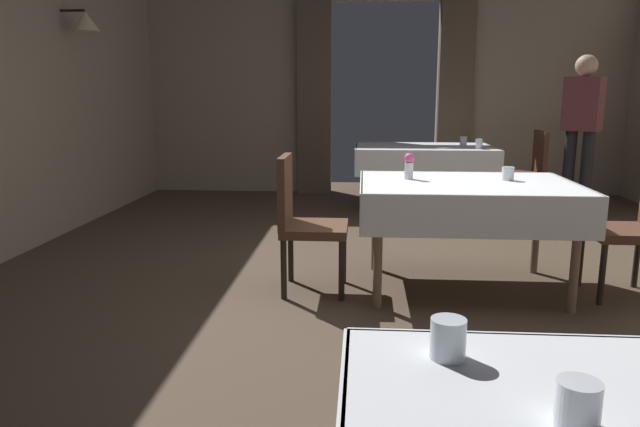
# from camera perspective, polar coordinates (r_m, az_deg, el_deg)

# --- Properties ---
(ground) EXTENTS (10.08, 10.08, 0.00)m
(ground) POSITION_cam_1_polar(r_m,az_deg,el_deg) (4.04, 7.81, -7.77)
(ground) COLOR #4C3D2D
(wall_back) EXTENTS (6.40, 0.27, 3.00)m
(wall_back) POSITION_cam_1_polar(r_m,az_deg,el_deg) (7.99, 6.25, 12.85)
(wall_back) COLOR gray
(wall_back) RESTS_ON ground
(dining_table_mid) EXTENTS (1.44, 1.06, 0.75)m
(dining_table_mid) POSITION_cam_1_polar(r_m,az_deg,el_deg) (4.08, 14.08, 1.79)
(dining_table_mid) COLOR #7A604C
(dining_table_mid) RESTS_ON ground
(dining_table_far) EXTENTS (1.55, 1.04, 0.75)m
(dining_table_far) POSITION_cam_1_polar(r_m,az_deg,el_deg) (6.75, 10.06, 5.74)
(dining_table_far) COLOR #7A604C
(dining_table_far) RESTS_ON ground
(chair_mid_right) EXTENTS (0.44, 0.44, 0.93)m
(chair_mid_right) POSITION_cam_1_polar(r_m,az_deg,el_deg) (4.37, 28.54, -0.63)
(chair_mid_right) COLOR black
(chair_mid_right) RESTS_ON ground
(chair_mid_left) EXTENTS (0.45, 0.44, 0.93)m
(chair_mid_left) POSITION_cam_1_polar(r_m,az_deg,el_deg) (3.95, -1.70, -0.35)
(chair_mid_left) COLOR black
(chair_mid_left) RESTS_ON ground
(chair_far_right) EXTENTS (0.44, 0.44, 0.93)m
(chair_far_right) POSITION_cam_1_polar(r_m,az_deg,el_deg) (6.95, 19.61, 4.19)
(chair_far_right) COLOR black
(chair_far_right) RESTS_ON ground
(glass_near_b) EXTENTS (0.08, 0.08, 0.09)m
(glass_near_b) POSITION_cam_1_polar(r_m,az_deg,el_deg) (1.37, 12.35, -11.79)
(glass_near_b) COLOR silver
(glass_near_b) RESTS_ON dining_table_near
(glass_near_c) EXTENTS (0.08, 0.08, 0.09)m
(glass_near_c) POSITION_cam_1_polar(r_m,az_deg,el_deg) (1.19, 23.79, -16.64)
(glass_near_c) COLOR silver
(glass_near_c) RESTS_ON dining_table_near
(flower_vase_mid) EXTENTS (0.07, 0.07, 0.18)m
(flower_vase_mid) POSITION_cam_1_polar(r_m,az_deg,el_deg) (4.11, 8.66, 4.68)
(flower_vase_mid) COLOR silver
(flower_vase_mid) RESTS_ON dining_table_mid
(glass_mid_b) EXTENTS (0.08, 0.08, 0.09)m
(glass_mid_b) POSITION_cam_1_polar(r_m,az_deg,el_deg) (4.21, 17.82, 3.72)
(glass_mid_b) COLOR silver
(glass_mid_b) RESTS_ON dining_table_mid
(plate_far_a) EXTENTS (0.23, 0.23, 0.01)m
(plate_far_a) POSITION_cam_1_polar(r_m,az_deg,el_deg) (6.56, 11.84, 6.32)
(plate_far_a) COLOR white
(plate_far_a) RESTS_ON dining_table_far
(glass_far_b) EXTENTS (0.08, 0.08, 0.11)m
(glass_far_b) POSITION_cam_1_polar(r_m,az_deg,el_deg) (6.89, 13.78, 6.88)
(glass_far_b) COLOR silver
(glass_far_b) RESTS_ON dining_table_far
(glass_far_c) EXTENTS (0.07, 0.07, 0.11)m
(glass_far_c) POSITION_cam_1_polar(r_m,az_deg,el_deg) (6.52, 15.21, 6.56)
(glass_far_c) COLOR silver
(glass_far_c) RESTS_ON dining_table_far
(person_waiter_by_doorway) EXTENTS (0.42, 0.39, 1.72)m
(person_waiter_by_doorway) POSITION_cam_1_polar(r_m,az_deg,el_deg) (6.73, 24.09, 7.99)
(person_waiter_by_doorway) COLOR black
(person_waiter_by_doorway) RESTS_ON ground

